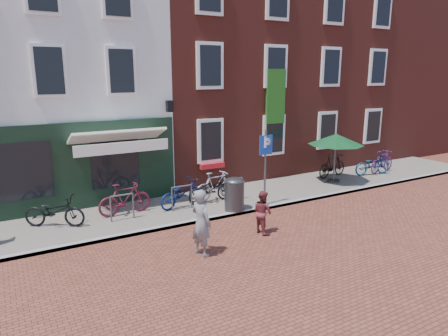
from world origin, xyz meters
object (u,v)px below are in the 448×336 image
bicycle_3 (216,186)px  bicycle_2 (182,193)px  bicycle_1 (125,199)px  bicycle_6 (372,164)px  litter_bin (234,192)px  parking_sign (266,156)px  bicycle_0 (54,211)px  bicycle_4 (210,189)px  bicycle_5 (332,166)px  boy (263,212)px  parasol (336,137)px  bicycle_7 (382,162)px  woman (201,223)px

bicycle_3 → bicycle_2: bearing=88.7°
bicycle_1 → bicycle_6: bicycle_1 is taller
litter_bin → parking_sign: size_ratio=0.46×
bicycle_0 → bicycle_4: same height
bicycle_0 → bicycle_5: bicycle_5 is taller
bicycle_5 → boy: bearing=111.6°
bicycle_1 → parking_sign: bearing=-111.3°
parasol → bicycle_7: bearing=1.7°
bicycle_3 → bicycle_7: same height
bicycle_4 → bicycle_7: (8.78, -0.03, 0.05)m
parasol → bicycle_7: size_ratio=1.31×
bicycle_0 → bicycle_3: (5.36, -0.07, 0.05)m
woman → bicycle_0: 4.75m
bicycle_0 → bicycle_6: same height
parking_sign → bicycle_3: (-1.20, 1.34, -1.19)m
parking_sign → bicycle_3: 2.15m
bicycle_4 → boy: bearing=177.3°
woman → bicycle_1: 3.79m
parking_sign → boy: (-1.35, -1.81, -1.17)m
parking_sign → bicycle_0: 6.81m
woman → bicycle_7: size_ratio=1.01×
bicycle_3 → bicycle_4: size_ratio=0.97×
boy → bicycle_4: bearing=-4.0°
parasol → bicycle_7: parasol is taller
parasol → bicycle_2: parasol is taller
bicycle_1 → bicycle_3: (3.25, -0.09, 0.00)m
parking_sign → bicycle_4: bearing=141.4°
woman → bicycle_0: (-3.02, 3.65, -0.30)m
parasol → bicycle_5: 1.58m
litter_bin → woman: 3.30m
litter_bin → bicycle_2: litter_bin is taller
bicycle_1 → boy: bearing=-139.9°
parking_sign → bicycle_7: bearing=9.0°
parking_sign → bicycle_1: 4.81m
bicycle_3 → bicycle_0: bearing=83.5°
parking_sign → woman: bearing=-147.6°
litter_bin → parking_sign: parking_sign is taller
parasol → bicycle_6: parasol is taller
bicycle_4 → bicycle_7: bearing=-95.3°
bicycle_0 → bicycle_4: (5.07, -0.22, 0.00)m
woman → bicycle_2: 3.63m
boy → bicycle_5: bearing=-66.8°
litter_bin → bicycle_6: bearing=7.7°
bicycle_4 → bicycle_3: bearing=-66.6°
bicycle_0 → bicycle_6: 13.18m
parasol → bicycle_1: size_ratio=1.31×
woman → bicycle_6: (10.17, 3.36, -0.30)m
litter_bin → woman: woman is taller
bicycle_1 → bicycle_5: bearing=-92.0°
litter_bin → boy: (-0.18, -1.87, -0.08)m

